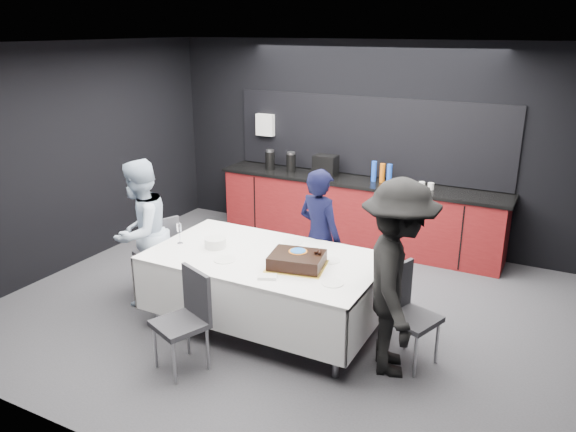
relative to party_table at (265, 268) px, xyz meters
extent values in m
plane|color=#414146|center=(0.00, 0.40, -0.64)|extent=(6.00, 6.00, 0.00)
cube|color=white|center=(0.00, 0.40, 2.16)|extent=(6.00, 5.00, 0.04)
cube|color=black|center=(0.00, 2.90, 0.76)|extent=(6.00, 0.04, 2.80)
cube|color=black|center=(0.00, -2.10, 0.76)|extent=(6.00, 0.04, 2.80)
cube|color=black|center=(-3.00, 0.40, 0.76)|extent=(0.04, 5.00, 2.80)
cube|color=#610F11|center=(0.00, 2.60, -0.19)|extent=(4.00, 0.60, 0.90)
cube|color=black|center=(0.00, 2.60, 0.28)|extent=(4.10, 0.64, 0.04)
cube|color=black|center=(0.00, 2.88, 0.86)|extent=(4.00, 0.03, 1.10)
cube|color=white|center=(-1.60, 2.83, 0.91)|extent=(0.28, 0.12, 0.32)
cylinder|color=black|center=(-1.40, 2.60, 0.43)|extent=(0.14, 0.14, 0.26)
cylinder|color=black|center=(-1.05, 2.60, 0.43)|extent=(0.14, 0.14, 0.26)
cube|color=black|center=(-0.50, 2.60, 0.45)|extent=(0.32, 0.24, 0.30)
cylinder|color=blue|center=(0.20, 2.65, 0.44)|extent=(0.07, 0.07, 0.28)
cylinder|color=orange|center=(0.32, 2.65, 0.43)|extent=(0.07, 0.07, 0.26)
cylinder|color=blue|center=(0.44, 2.58, 0.44)|extent=(0.07, 0.07, 0.28)
cylinder|color=white|center=(0.75, 2.60, 0.34)|extent=(0.08, 0.08, 0.09)
cylinder|color=white|center=(0.88, 2.60, 0.34)|extent=(0.08, 0.08, 0.09)
cylinder|color=white|center=(1.00, 2.60, 0.34)|extent=(0.08, 0.08, 0.09)
cylinder|color=#99999E|center=(-1.40, 2.60, 0.57)|extent=(0.12, 0.12, 0.03)
cylinder|color=#99999E|center=(-1.05, 2.60, 0.57)|extent=(0.12, 0.12, 0.03)
cylinder|color=#99999E|center=(-1.00, -0.50, -0.27)|extent=(0.06, 0.06, 0.75)
cylinder|color=#99999E|center=(-1.00, 0.50, -0.27)|extent=(0.06, 0.06, 0.75)
cylinder|color=#99999E|center=(1.00, -0.50, -0.27)|extent=(0.06, 0.06, 0.75)
cylinder|color=#99999E|center=(1.00, 0.50, -0.27)|extent=(0.06, 0.06, 0.75)
cube|color=white|center=(0.00, 0.00, 0.12)|extent=(2.32, 1.32, 0.04)
cube|color=white|center=(0.00, -0.65, -0.15)|extent=(2.32, 0.02, 0.55)
cube|color=white|center=(0.00, 0.65, -0.15)|extent=(2.32, 0.02, 0.55)
cube|color=white|center=(-1.15, 0.00, -0.15)|extent=(0.02, 1.32, 0.55)
cube|color=white|center=(1.15, 0.00, -0.15)|extent=(0.02, 1.32, 0.55)
cube|color=yellow|center=(0.41, -0.09, 0.14)|extent=(0.61, 0.53, 0.01)
cube|color=black|center=(0.41, -0.09, 0.21)|extent=(0.57, 0.49, 0.11)
cube|color=black|center=(0.41, -0.09, 0.27)|extent=(0.57, 0.49, 0.01)
cylinder|color=orange|center=(0.39, -0.03, 0.27)|extent=(0.18, 0.18, 0.00)
cylinder|color=blue|center=(0.39, -0.03, 0.28)|extent=(0.15, 0.15, 0.01)
sphere|color=black|center=(0.59, 0.03, 0.29)|extent=(0.04, 0.04, 0.04)
sphere|color=black|center=(0.61, -0.01, 0.29)|extent=(0.04, 0.04, 0.04)
sphere|color=black|center=(0.57, -0.01, 0.29)|extent=(0.04, 0.04, 0.04)
cylinder|color=white|center=(-0.57, -0.04, 0.19)|extent=(0.22, 0.22, 0.10)
cylinder|color=white|center=(-0.30, -0.28, 0.14)|extent=(0.22, 0.22, 0.01)
cylinder|color=white|center=(0.64, 0.19, 0.14)|extent=(0.19, 0.19, 0.01)
cylinder|color=white|center=(0.85, -0.27, 0.14)|extent=(0.20, 0.20, 0.01)
cylinder|color=white|center=(0.08, 0.45, 0.14)|extent=(0.21, 0.21, 0.01)
cube|color=white|center=(0.28, -0.45, 0.15)|extent=(0.20, 0.16, 0.03)
cylinder|color=white|center=(-0.97, -0.12, 0.14)|extent=(0.06, 0.06, 0.00)
cylinder|color=white|center=(-0.97, -0.12, 0.20)|extent=(0.01, 0.01, 0.12)
cylinder|color=white|center=(-0.97, -0.12, 0.31)|extent=(0.05, 0.05, 0.10)
cube|color=#2D2D32|center=(-1.54, 0.14, -0.19)|extent=(0.55, 0.55, 0.05)
cube|color=#2D2D32|center=(-1.36, 0.07, 0.06)|extent=(0.20, 0.40, 0.45)
cylinder|color=#99999E|center=(-1.63, 0.36, -0.42)|extent=(0.03, 0.03, 0.44)
cylinder|color=#99999E|center=(-1.76, 0.05, -0.42)|extent=(0.03, 0.03, 0.44)
cylinder|color=#99999E|center=(-1.32, 0.23, -0.42)|extent=(0.03, 0.03, 0.44)
cylinder|color=#99999E|center=(-1.45, -0.08, -0.42)|extent=(0.03, 0.03, 0.44)
cube|color=#2D2D32|center=(1.52, 0.02, -0.19)|extent=(0.54, 0.54, 0.05)
cube|color=#2D2D32|center=(1.34, 0.08, 0.06)|extent=(0.18, 0.41, 0.45)
cylinder|color=#99999E|center=(1.63, -0.20, -0.42)|extent=(0.03, 0.03, 0.44)
cylinder|color=#99999E|center=(1.74, 0.12, -0.42)|extent=(0.03, 0.03, 0.44)
cylinder|color=#99999E|center=(1.31, -0.08, -0.42)|extent=(0.03, 0.03, 0.44)
cylinder|color=#99999E|center=(1.42, 0.24, -0.42)|extent=(0.03, 0.03, 0.44)
cube|color=#2D2D32|center=(-0.28, -1.03, -0.19)|extent=(0.55, 0.55, 0.05)
cube|color=#2D2D32|center=(-0.21, -0.86, 0.06)|extent=(0.40, 0.19, 0.45)
cylinder|color=#99999E|center=(-0.50, -1.13, -0.42)|extent=(0.03, 0.03, 0.44)
cylinder|color=#99999E|center=(-0.19, -1.26, -0.42)|extent=(0.03, 0.03, 0.44)
cylinder|color=#99999E|center=(-0.38, -0.81, -0.42)|extent=(0.03, 0.03, 0.44)
cylinder|color=#99999E|center=(-0.06, -0.94, -0.42)|extent=(0.03, 0.03, 0.44)
imported|color=black|center=(0.25, 0.76, 0.13)|extent=(0.65, 0.52, 1.54)
imported|color=silver|center=(-1.50, -0.13, 0.17)|extent=(0.70, 0.85, 1.62)
imported|color=black|center=(1.40, -0.14, 0.25)|extent=(1.03, 1.31, 1.78)
camera|label=1|loc=(2.61, -4.49, 2.32)|focal=35.00mm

